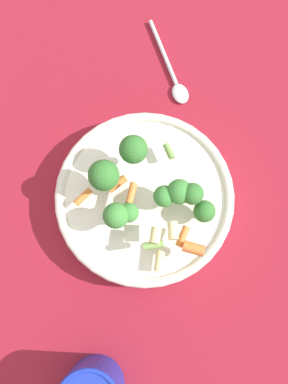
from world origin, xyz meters
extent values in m
plane|color=maroon|center=(0.00, 0.00, 0.00)|extent=(3.00, 3.00, 0.00)
cylinder|color=silver|center=(0.00, 0.00, 0.02)|extent=(0.26, 0.26, 0.04)
torus|color=silver|center=(0.00, 0.00, 0.04)|extent=(0.26, 0.26, 0.01)
cylinder|color=#8CB766|center=(0.08, -0.03, 0.05)|extent=(0.01, 0.01, 0.01)
sphere|color=#33722D|center=(0.08, -0.03, 0.07)|extent=(0.03, 0.03, 0.03)
cylinder|color=#8CB766|center=(0.03, -0.01, 0.06)|extent=(0.01, 0.01, 0.02)
sphere|color=#3D8438|center=(0.03, -0.01, 0.08)|extent=(0.03, 0.03, 0.03)
cylinder|color=#8CB766|center=(-0.04, -0.04, 0.06)|extent=(0.01, 0.01, 0.02)
sphere|color=#3D8438|center=(-0.04, -0.04, 0.08)|extent=(0.03, 0.03, 0.03)
cylinder|color=#8CB766|center=(-0.02, 0.05, 0.07)|extent=(0.01, 0.01, 0.01)
sphere|color=#33722D|center=(-0.02, 0.05, 0.09)|extent=(0.04, 0.04, 0.04)
cylinder|color=#8CB766|center=(0.06, -0.01, 0.07)|extent=(0.01, 0.01, 0.01)
sphere|color=#33722D|center=(0.06, -0.01, 0.09)|extent=(0.03, 0.03, 0.03)
cylinder|color=#8CB766|center=(-0.02, -0.03, 0.06)|extent=(0.01, 0.01, 0.01)
sphere|color=#3D8438|center=(-0.02, -0.03, 0.07)|extent=(0.03, 0.03, 0.03)
cylinder|color=#8CB766|center=(-0.05, 0.01, 0.06)|extent=(0.01, 0.01, 0.02)
sphere|color=#33722D|center=(-0.05, 0.01, 0.09)|extent=(0.04, 0.04, 0.04)
cylinder|color=#8CB766|center=(0.04, -0.01, 0.06)|extent=(0.01, 0.01, 0.02)
sphere|color=#3D8438|center=(0.04, -0.01, 0.08)|extent=(0.03, 0.03, 0.03)
cylinder|color=orange|center=(0.05, -0.06, 0.07)|extent=(0.02, 0.03, 0.01)
cylinder|color=beige|center=(0.01, -0.06, 0.08)|extent=(0.02, 0.02, 0.01)
cylinder|color=#729E4C|center=(0.03, 0.06, 0.06)|extent=(0.02, 0.02, 0.01)
cylinder|color=orange|center=(0.06, -0.08, 0.08)|extent=(0.03, 0.02, 0.01)
cylinder|color=orange|center=(-0.08, -0.01, 0.06)|extent=(0.03, 0.03, 0.01)
cylinder|color=orange|center=(-0.04, 0.01, 0.06)|extent=(0.03, 0.03, 0.01)
cylinder|color=orange|center=(-0.02, -0.01, 0.07)|extent=(0.02, 0.03, 0.01)
cylinder|color=beige|center=(0.04, -0.06, 0.08)|extent=(0.01, 0.02, 0.01)
cylinder|color=beige|center=(0.02, -0.09, 0.05)|extent=(0.02, 0.03, 0.01)
cylinder|color=#729E4C|center=(0.01, -0.07, 0.08)|extent=(0.03, 0.01, 0.01)
cylinder|color=silver|center=(0.03, 0.25, 0.01)|extent=(0.05, 0.12, 0.01)
ellipsoid|color=silver|center=(0.06, 0.18, 0.01)|extent=(0.04, 0.04, 0.01)
camera|label=1|loc=(0.00, -0.12, 0.56)|focal=35.00mm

